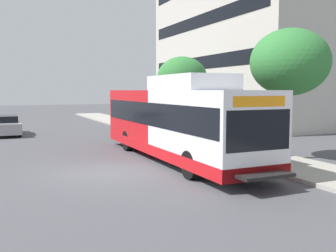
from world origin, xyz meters
name	(u,v)px	position (x,y,z in m)	size (l,w,h in m)	color
ground_plane	(66,144)	(0.00, 8.00, 0.00)	(120.00, 120.00, 0.00)	#4C4C51
sidewalk_curb	(193,141)	(7.00, 6.00, 0.07)	(3.00, 56.00, 0.14)	#A8A399
transit_bus	(176,121)	(3.59, 1.25, 1.70)	(2.58, 12.25, 3.65)	white
street_tree_near_stop	(290,63)	(8.17, -0.67, 4.25)	(3.42, 3.42, 5.58)	#4C3823
street_tree_mid_block	(182,78)	(7.88, 9.15, 3.85)	(3.36, 3.36, 5.15)	#4C3823
parked_car_far_lane	(6,125)	(-2.97, 14.27, 0.66)	(1.80, 4.50, 1.33)	#93999E
lattice_comm_tower	(203,36)	(24.42, 35.06, 10.91)	(1.10, 1.10, 32.49)	#B7B7BC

